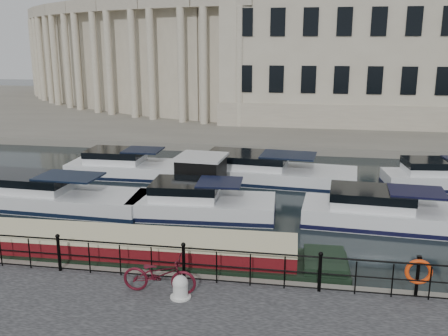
{
  "coord_description": "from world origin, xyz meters",
  "views": [
    {
      "loc": [
        3.48,
        -15.58,
        7.52
      ],
      "look_at": [
        0.5,
        2.0,
        3.0
      ],
      "focal_mm": 40.0,
      "sensor_mm": 36.0,
      "label": 1
    }
  ],
  "objects_px": {
    "narrowboat": "(104,256)",
    "life_ring_post": "(419,272)",
    "bicycle": "(159,274)",
    "mooring_bollard": "(180,287)",
    "harbour_hut": "(201,178)"
  },
  "relations": [
    {
      "from": "narrowboat",
      "to": "life_ring_post",
      "type": "bearing_deg",
      "value": -10.21
    },
    {
      "from": "bicycle",
      "to": "narrowboat",
      "type": "distance_m",
      "value": 3.79
    },
    {
      "from": "mooring_bollard",
      "to": "harbour_hut",
      "type": "bearing_deg",
      "value": 99.13
    },
    {
      "from": "narrowboat",
      "to": "harbour_hut",
      "type": "distance_m",
      "value": 8.48
    },
    {
      "from": "life_ring_post",
      "to": "narrowboat",
      "type": "height_order",
      "value": "life_ring_post"
    },
    {
      "from": "narrowboat",
      "to": "harbour_hut",
      "type": "relative_size",
      "value": 4.96
    },
    {
      "from": "mooring_bollard",
      "to": "harbour_hut",
      "type": "height_order",
      "value": "harbour_hut"
    },
    {
      "from": "life_ring_post",
      "to": "narrowboat",
      "type": "relative_size",
      "value": 0.07
    },
    {
      "from": "bicycle",
      "to": "harbour_hut",
      "type": "distance_m",
      "value": 10.83
    },
    {
      "from": "mooring_bollard",
      "to": "life_ring_post",
      "type": "bearing_deg",
      "value": 9.67
    },
    {
      "from": "bicycle",
      "to": "life_ring_post",
      "type": "xyz_separation_m",
      "value": [
        7.19,
        0.91,
        0.21
      ]
    },
    {
      "from": "bicycle",
      "to": "mooring_bollard",
      "type": "xyz_separation_m",
      "value": [
        0.66,
        -0.2,
        -0.25
      ]
    },
    {
      "from": "bicycle",
      "to": "life_ring_post",
      "type": "distance_m",
      "value": 7.25
    },
    {
      "from": "mooring_bollard",
      "to": "narrowboat",
      "type": "relative_size",
      "value": 0.04
    },
    {
      "from": "life_ring_post",
      "to": "harbour_hut",
      "type": "relative_size",
      "value": 0.37
    }
  ]
}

